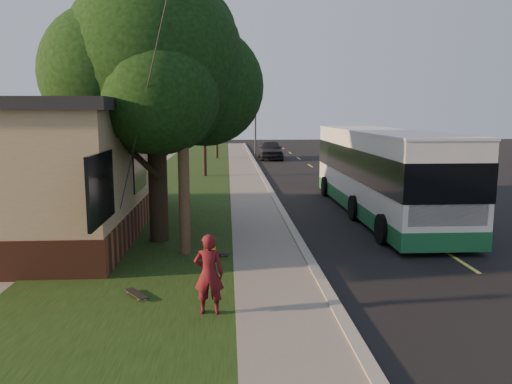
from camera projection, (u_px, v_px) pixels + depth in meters
The scene contains 17 objects.
ground at pixel (310, 265), 12.91m from camera, with size 120.00×120.00×0.00m, color black.
road at pixel (360, 198), 23.00m from camera, with size 8.00×80.00×0.01m, color black.
curb at pixel (274, 197), 22.76m from camera, with size 0.25×80.00×0.12m, color gray.
sidewalk at pixel (252, 198), 22.71m from camera, with size 2.00×80.00×0.08m, color slate.
grass_verge at pixel (175, 199), 22.51m from camera, with size 5.00×80.00×0.07m, color black.
fire_hydrant at pixel (210, 250), 12.69m from camera, with size 0.32×0.32×0.74m.
utility_pole at pixel (181, 84), 12.97m from camera, with size 2.86×3.21×9.07m.
leafy_tree at pixel (156, 68), 14.47m from camera, with size 6.30×6.00×7.80m.
bare_tree_near at pixel (204, 142), 30.12m from camera, with size 1.38×1.21×4.31m.
bare_tree_far at pixel (217, 135), 42.00m from camera, with size 1.38×1.21×4.03m.
traffic_signal at pixel (255, 120), 45.96m from camera, with size 0.18×0.22×5.50m.
transit_bus at pixel (381, 170), 19.01m from camera, with size 2.76×11.96×3.24m.
skateboarder at pixel (209, 274), 9.49m from camera, with size 0.57×0.38×1.57m, color #4E0F16.
skateboard_main at pixel (136, 294), 10.46m from camera, with size 0.60×0.74×0.07m.
skateboard_spare at pixel (214, 253), 13.49m from camera, with size 0.84×0.41×0.08m.
dumpster at pixel (101, 194), 19.34m from camera, with size 1.91×1.69×1.43m.
distant_car at pixel (270, 150), 41.86m from camera, with size 1.93×4.79×1.63m, color black.
Camera 1 is at (-2.13, -12.35, 3.89)m, focal length 35.00 mm.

